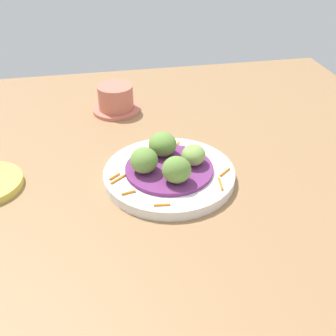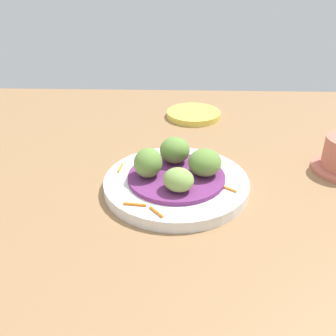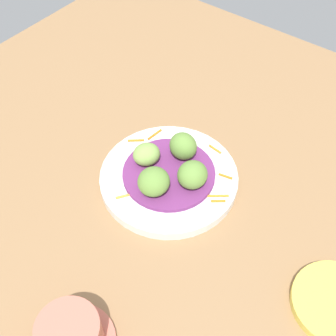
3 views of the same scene
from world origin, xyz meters
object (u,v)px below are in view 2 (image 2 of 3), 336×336
object	(u,v)px
guac_scoop_right	(205,163)
guac_scoop_left	(148,163)
side_plate_small	(194,114)
main_plate	(176,184)
guac_scoop_center	(179,180)
guac_scoop_back	(175,150)

from	to	relation	value
guac_scoop_right	guac_scoop_left	bearing A→B (deg)	-85.39
guac_scoop_left	side_plate_small	distance (cm)	34.06
main_plate	side_plate_small	bearing A→B (deg)	173.55
main_plate	side_plate_small	size ratio (longest dim) A/B	1.86
main_plate	guac_scoop_right	xyz separation A→B (cm)	(-0.37, 4.54, 3.85)
guac_scoop_center	guac_scoop_right	xyz separation A→B (cm)	(-4.90, 4.17, 0.39)
guac_scoop_right	guac_scoop_center	bearing A→B (deg)	-40.39
main_plate	guac_scoop_center	bearing A→B (deg)	4.61
main_plate	guac_scoop_right	world-z (taller)	guac_scoop_right
guac_scoop_left	guac_scoop_back	distance (cm)	6.44
guac_scoop_back	guac_scoop_left	bearing A→B (deg)	-40.39
guac_scoop_right	side_plate_small	world-z (taller)	guac_scoop_right
guac_scoop_back	side_plate_small	bearing A→B (deg)	171.78
main_plate	guac_scoop_center	xyz separation A→B (cm)	(4.54, 0.37, 3.46)
guac_scoop_right	guac_scoop_back	bearing A→B (deg)	-130.39
guac_scoop_center	guac_scoop_right	bearing A→B (deg)	139.61
main_plate	guac_scoop_center	world-z (taller)	guac_scoop_center
guac_scoop_right	guac_scoop_back	distance (cm)	6.44
main_plate	guac_scoop_left	distance (cm)	6.09
guac_scoop_center	guac_scoop_right	distance (cm)	6.45
guac_scoop_center	guac_scoop_left	bearing A→B (deg)	-130.39
guac_scoop_left	guac_scoop_center	size ratio (longest dim) A/B	1.06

